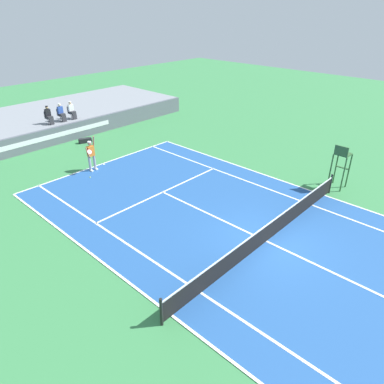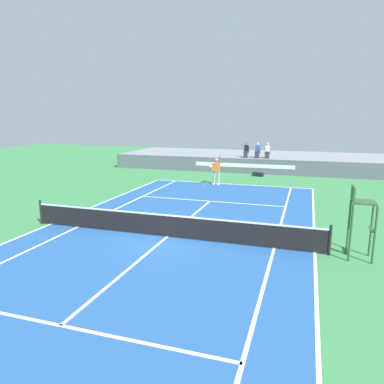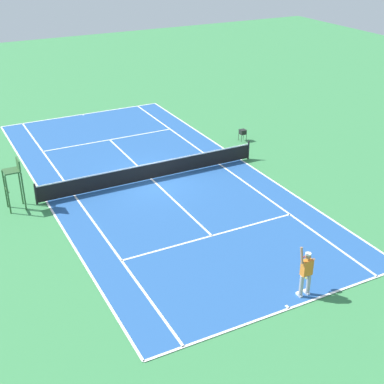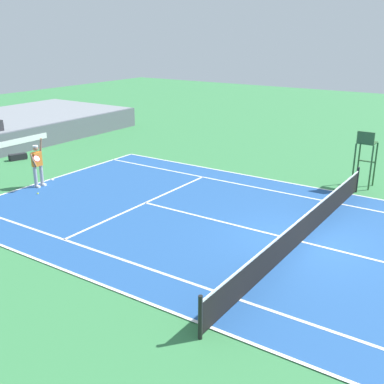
{
  "view_description": "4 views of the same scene",
  "coord_description": "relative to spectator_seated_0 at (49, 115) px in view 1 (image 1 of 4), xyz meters",
  "views": [
    {
      "loc": [
        -11.0,
        -6.02,
        8.83
      ],
      "look_at": [
        -0.28,
        4.03,
        1.0
      ],
      "focal_mm": 33.28,
      "sensor_mm": 36.0,
      "label": 1
    },
    {
      "loc": [
        5.05,
        -12.39,
        4.61
      ],
      "look_at": [
        -0.28,
        4.03,
        1.0
      ],
      "focal_mm": 33.5,
      "sensor_mm": 36.0,
      "label": 2
    },
    {
      "loc": [
        9.98,
        23.75,
        12.13
      ],
      "look_at": [
        -0.28,
        4.03,
        1.0
      ],
      "focal_mm": 51.06,
      "sensor_mm": 36.0,
      "label": 3
    },
    {
      "loc": [
        -13.26,
        -4.71,
        6.37
      ],
      "look_at": [
        -0.28,
        4.03,
        1.0
      ],
      "focal_mm": 44.19,
      "sensor_mm": 36.0,
      "label": 4
    }
  ],
  "objects": [
    {
      "name": "spectator_seated_1",
      "position": [
        0.95,
        0.0,
        0.0
      ],
      "size": [
        0.44,
        0.6,
        1.27
      ],
      "color": "#474C56",
      "rests_on": "bleacher_platform"
    },
    {
      "name": "equipment_bag",
      "position": [
        1.35,
        -2.08,
        -1.69
      ],
      "size": [
        0.96,
        0.61,
        0.32
      ],
      "color": "black",
      "rests_on": "ground"
    },
    {
      "name": "ground_plane",
      "position": [
        -0.02,
        -18.1,
        -1.85
      ],
      "size": [
        80.0,
        80.0,
        0.0
      ],
      "primitive_type": "plane",
      "color": "#387F47"
    },
    {
      "name": "bleacher_platform",
      "position": [
        -0.02,
        3.21,
        -1.23
      ],
      "size": [
        23.75,
        8.01,
        1.24
      ],
      "primitive_type": "cube",
      "color": "gray",
      "rests_on": "ground"
    },
    {
      "name": "tennis_player",
      "position": [
        -0.95,
        -6.61,
        -0.86
      ],
      "size": [
        0.76,
        0.62,
        2.08
      ],
      "color": "#9E9EA3",
      "rests_on": "ground"
    },
    {
      "name": "court",
      "position": [
        -0.02,
        -18.1,
        -1.84
      ],
      "size": [
        11.08,
        23.88,
        0.03
      ],
      "color": "#235193",
      "rests_on": "ground"
    },
    {
      "name": "umpire_chair",
      "position": [
        6.78,
        -18.1,
        -0.3
      ],
      "size": [
        0.77,
        0.77,
        2.44
      ],
      "color": "#2D562D",
      "rests_on": "ground"
    },
    {
      "name": "tennis_ball",
      "position": [
        -1.66,
        -7.36,
        -1.82
      ],
      "size": [
        0.07,
        0.07,
        0.07
      ],
      "primitive_type": "sphere",
      "color": "#D1E533",
      "rests_on": "ground"
    },
    {
      "name": "spectator_seated_0",
      "position": [
        0.0,
        0.0,
        0.0
      ],
      "size": [
        0.44,
        0.6,
        1.27
      ],
      "color": "#474C56",
      "rests_on": "bleacher_platform"
    },
    {
      "name": "spectator_seated_2",
      "position": [
        1.79,
        0.0,
        0.0
      ],
      "size": [
        0.44,
        0.6,
        1.27
      ],
      "color": "#474C56",
      "rests_on": "bleacher_platform"
    },
    {
      "name": "barrier_wall",
      "position": [
        -0.02,
        -0.92,
        -1.23
      ],
      "size": [
        23.75,
        0.25,
        1.24
      ],
      "color": "#565B66",
      "rests_on": "ground"
    },
    {
      "name": "net",
      "position": [
        -0.02,
        -18.1,
        -1.33
      ],
      "size": [
        11.98,
        0.1,
        1.07
      ],
      "color": "black",
      "rests_on": "ground"
    }
  ]
}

